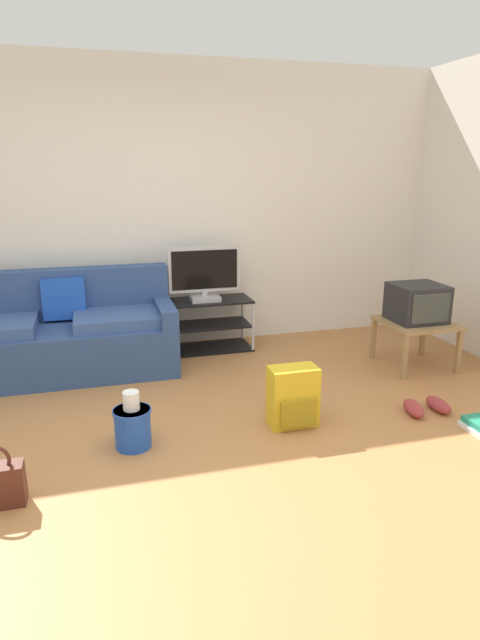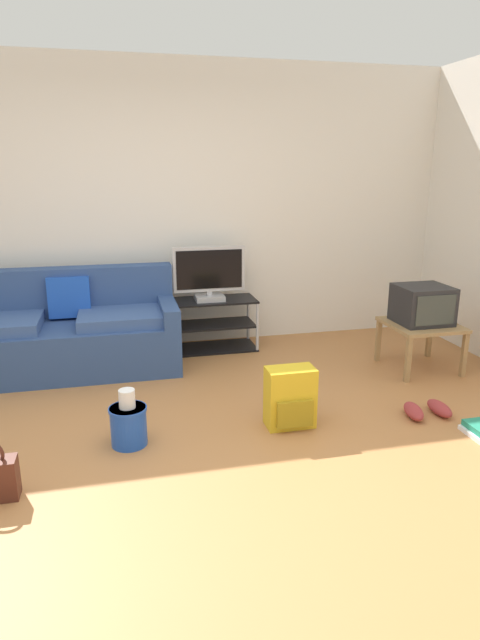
% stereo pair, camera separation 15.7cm
% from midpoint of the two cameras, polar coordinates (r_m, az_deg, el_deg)
% --- Properties ---
extents(ground_plane, '(9.00, 9.80, 0.02)m').
position_cam_midpoint_polar(ground_plane, '(3.31, -7.07, -15.73)').
color(ground_plane, '#B27542').
extents(wall_back, '(9.00, 0.10, 2.70)m').
position_cam_midpoint_polar(wall_back, '(5.28, -11.71, 11.54)').
color(wall_back, silver).
rests_on(wall_back, ground_plane).
extents(couch, '(1.98, 0.81, 0.86)m').
position_cam_midpoint_polar(couch, '(4.90, -19.75, -1.59)').
color(couch, navy).
rests_on(couch, ground_plane).
extents(tv_stand, '(0.90, 0.40, 0.50)m').
position_cam_midpoint_polar(tv_stand, '(5.22, -4.63, -0.53)').
color(tv_stand, black).
rests_on(tv_stand, ground_plane).
extents(flat_tv, '(0.69, 0.22, 0.52)m').
position_cam_midpoint_polar(flat_tv, '(5.08, -4.71, 4.86)').
color(flat_tv, '#B2B2B7').
rests_on(flat_tv, tv_stand).
extents(side_table, '(0.59, 0.59, 0.42)m').
position_cam_midpoint_polar(side_table, '(4.96, 17.40, -0.74)').
color(side_table, '#9E7A4C').
rests_on(side_table, ground_plane).
extents(crt_tv, '(0.44, 0.41, 0.33)m').
position_cam_midpoint_polar(crt_tv, '(4.92, 17.51, 1.76)').
color(crt_tv, '#232326').
rests_on(crt_tv, side_table).
extents(backpack, '(0.33, 0.26, 0.42)m').
position_cam_midpoint_polar(backpack, '(3.72, 4.46, -8.20)').
color(backpack, gold).
rests_on(backpack, ground_plane).
extents(cleaning_bucket, '(0.24, 0.24, 0.38)m').
position_cam_midpoint_polar(cleaning_bucket, '(3.53, -12.66, -10.82)').
color(cleaning_bucket, blue).
rests_on(cleaning_bucket, ground_plane).
extents(sneakers_pair, '(0.35, 0.28, 0.09)m').
position_cam_midpoint_polar(sneakers_pair, '(4.15, 18.18, -8.76)').
color(sneakers_pair, '#993333').
rests_on(sneakers_pair, ground_plane).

